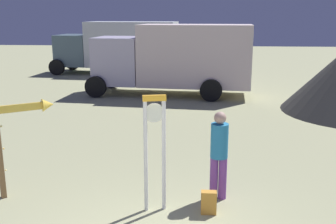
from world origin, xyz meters
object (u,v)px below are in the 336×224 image
(standing_clock, at_px, (155,143))
(box_truck_near, at_px, (176,57))
(box_truck_far, at_px, (121,46))
(person_near_clock, at_px, (219,151))
(backpack, at_px, (209,203))
(arrow_sign, at_px, (19,125))

(standing_clock, xyz_separation_m, box_truck_near, (-0.16, 10.56, 0.39))
(box_truck_near, height_order, box_truck_far, same)
(person_near_clock, xyz_separation_m, backpack, (-0.19, -0.62, -0.75))
(standing_clock, distance_m, backpack, 1.42)
(backpack, xyz_separation_m, box_truck_far, (-4.70, 16.82, 1.43))
(backpack, height_order, box_truck_far, box_truck_far)
(person_near_clock, distance_m, box_truck_far, 16.93)
(backpack, bearing_deg, arrow_sign, 171.02)
(backpack, bearing_deg, standing_clock, 175.11)
(standing_clock, height_order, box_truck_far, box_truck_far)
(box_truck_near, bearing_deg, backpack, -84.01)
(backpack, xyz_separation_m, box_truck_near, (-1.12, 10.64, 1.44))
(box_truck_far, bearing_deg, standing_clock, -77.40)
(arrow_sign, bearing_deg, standing_clock, -10.45)
(backpack, height_order, box_truck_near, box_truck_near)
(standing_clock, distance_m, box_truck_far, 17.15)
(box_truck_near, relative_size, box_truck_far, 0.95)
(arrow_sign, xyz_separation_m, person_near_clock, (3.79, 0.05, -0.45))
(person_near_clock, height_order, backpack, person_near_clock)
(arrow_sign, bearing_deg, box_truck_near, 76.18)
(person_near_clock, distance_m, box_truck_near, 10.13)
(standing_clock, bearing_deg, box_truck_near, 90.86)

